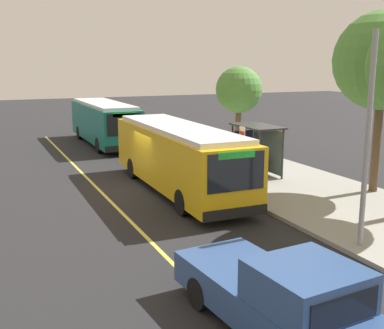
% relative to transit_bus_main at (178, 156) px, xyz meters
% --- Properties ---
extents(ground_plane, '(120.00, 120.00, 0.00)m').
position_rel_transit_bus_main_xyz_m(ground_plane, '(-1.16, -1.01, -1.62)').
color(ground_plane, '#232326').
extents(sidewalk_curb, '(44.00, 6.40, 0.15)m').
position_rel_transit_bus_main_xyz_m(sidewalk_curb, '(-1.16, 4.99, -1.54)').
color(sidewalk_curb, gray).
rests_on(sidewalk_curb, ground_plane).
extents(lane_stripe_center, '(36.00, 0.14, 0.01)m').
position_rel_transit_bus_main_xyz_m(lane_stripe_center, '(-1.16, -3.21, -1.61)').
color(lane_stripe_center, '#E0D64C').
rests_on(lane_stripe_center, ground_plane).
extents(transit_bus_main, '(10.71, 2.70, 2.95)m').
position_rel_transit_bus_main_xyz_m(transit_bus_main, '(0.00, 0.00, 0.00)').
color(transit_bus_main, gold).
rests_on(transit_bus_main, ground_plane).
extents(transit_bus_second, '(10.28, 2.62, 2.95)m').
position_rel_transit_bus_main_xyz_m(transit_bus_second, '(-13.84, 0.13, -0.00)').
color(transit_bus_second, '#146B66').
rests_on(transit_bus_second, ground_plane).
extents(pickup_truck, '(5.55, 2.44, 1.85)m').
position_rel_transit_bus_main_xyz_m(pickup_truck, '(11.68, -2.55, -0.76)').
color(pickup_truck, '#2D4C84').
rests_on(pickup_truck, ground_plane).
extents(bus_shelter, '(2.90, 1.60, 2.48)m').
position_rel_transit_bus_main_xyz_m(bus_shelter, '(-1.01, 4.69, 0.30)').
color(bus_shelter, '#333338').
rests_on(bus_shelter, sidewalk_curb).
extents(waiting_bench, '(1.60, 0.48, 0.95)m').
position_rel_transit_bus_main_xyz_m(waiting_bench, '(-1.11, 4.61, -0.98)').
color(waiting_bench, brown).
rests_on(waiting_bench, sidewalk_curb).
extents(route_sign_post, '(0.44, 0.08, 2.80)m').
position_rel_transit_bus_main_xyz_m(route_sign_post, '(1.35, 2.44, 0.34)').
color(route_sign_post, '#333338').
rests_on(route_sign_post, sidewalk_curb).
extents(pedestrian_commuter, '(0.24, 0.40, 1.69)m').
position_rel_transit_bus_main_xyz_m(pedestrian_commuter, '(-2.41, 3.47, -0.50)').
color(pedestrian_commuter, '#282D47').
rests_on(pedestrian_commuter, sidewalk_curb).
extents(street_tree_near_shelter, '(2.85, 2.85, 5.29)m').
position_rel_transit_bus_main_xyz_m(street_tree_near_shelter, '(-6.70, 6.81, 2.36)').
color(street_tree_near_shelter, brown).
rests_on(street_tree_near_shelter, sidewalk_curb).
extents(street_tree_downstreet, '(4.10, 4.10, 7.61)m').
position_rel_transit_bus_main_xyz_m(street_tree_downstreet, '(3.95, 7.52, 4.07)').
color(street_tree_downstreet, brown).
rests_on(street_tree_downstreet, sidewalk_curb).
extents(utility_pole, '(0.16, 0.16, 6.40)m').
position_rel_transit_bus_main_xyz_m(utility_pole, '(8.63, 2.42, 1.73)').
color(utility_pole, gray).
rests_on(utility_pole, sidewalk_curb).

